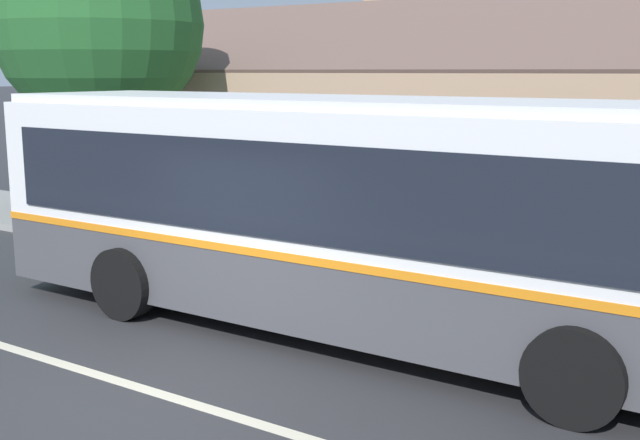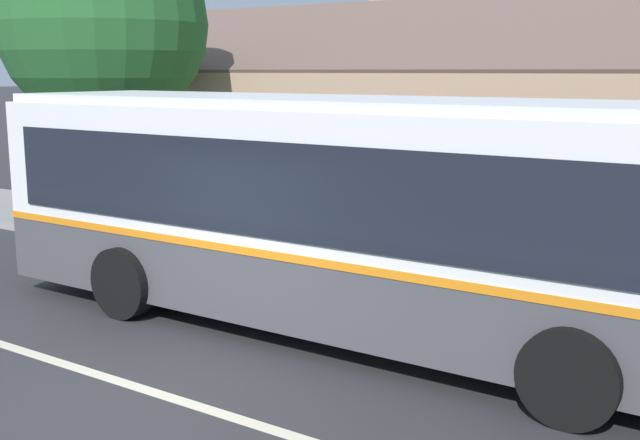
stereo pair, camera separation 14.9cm
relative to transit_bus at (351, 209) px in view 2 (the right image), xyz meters
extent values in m
plane|color=#2D2D30|center=(-0.80, -2.90, -1.64)|extent=(300.00, 300.00, 0.00)
cube|color=gray|center=(-0.80, 3.10, -1.56)|extent=(60.00, 3.00, 0.15)
cube|color=beige|center=(-0.80, -2.90, -1.63)|extent=(60.00, 0.16, 0.01)
cube|color=tan|center=(0.20, 11.55, 0.02)|extent=(25.53, 10.77, 3.32)
cube|color=brown|center=(0.20, 8.86, 2.64)|extent=(26.13, 5.44, 2.06)
cube|color=black|center=(-8.74, 6.14, 0.19)|extent=(1.10, 0.06, 1.30)
cube|color=black|center=(0.20, 6.14, 0.19)|extent=(1.10, 0.06, 1.30)
cube|color=#47474C|center=(-0.02, 0.00, -0.91)|extent=(10.54, 2.55, 0.90)
cube|color=orange|center=(-0.02, 0.00, -0.41)|extent=(10.56, 2.57, 0.10)
cube|color=white|center=(-0.02, 0.00, 0.46)|extent=(10.54, 2.55, 1.64)
cube|color=white|center=(-0.02, 0.00, 1.34)|extent=(10.33, 2.43, 0.12)
cube|color=black|center=(-0.02, 1.26, 0.36)|extent=(9.69, 0.08, 1.14)
cube|color=black|center=(-0.01, -1.27, 0.36)|extent=(9.69, 0.08, 1.14)
cube|color=#192D99|center=(-1.34, 1.26, -0.91)|extent=(2.95, 0.05, 0.63)
cylinder|color=black|center=(3.24, 1.26, -1.14)|extent=(1.00, 0.29, 1.00)
cylinder|color=black|center=(3.25, -1.24, -1.14)|extent=(1.00, 0.29, 1.00)
cylinder|color=black|center=(-2.92, 1.23, -1.14)|extent=(1.00, 0.29, 1.00)
cylinder|color=black|center=(-2.91, -1.27, -1.14)|extent=(1.00, 0.29, 1.00)
cube|color=brown|center=(-7.57, 3.05, -1.04)|extent=(1.53, 0.10, 0.04)
cube|color=brown|center=(-7.57, 2.90, -1.04)|extent=(1.53, 0.10, 0.04)
cube|color=brown|center=(-7.57, 2.76, -1.04)|extent=(1.53, 0.10, 0.04)
cube|color=brown|center=(-7.57, 2.63, -0.74)|extent=(1.53, 0.04, 0.10)
cube|color=brown|center=(-7.57, 2.63, -0.60)|extent=(1.53, 0.04, 0.10)
cube|color=black|center=(-6.96, 2.90, -1.26)|extent=(0.08, 0.43, 0.45)
cube|color=black|center=(-8.18, 2.90, -1.26)|extent=(0.08, 0.43, 0.45)
cube|color=brown|center=(-3.03, 2.63, -1.04)|extent=(1.60, 0.10, 0.04)
cube|color=brown|center=(-3.03, 2.49, -1.04)|extent=(1.60, 0.10, 0.04)
cube|color=brown|center=(-3.03, 2.34, -1.04)|extent=(1.60, 0.10, 0.04)
cube|color=brown|center=(-3.03, 2.22, -0.74)|extent=(1.60, 0.04, 0.10)
cube|color=brown|center=(-3.03, 2.22, -0.60)|extent=(1.60, 0.04, 0.10)
cube|color=black|center=(-2.39, 2.49, -1.26)|extent=(0.08, 0.43, 0.45)
cube|color=black|center=(-3.67, 2.49, -1.26)|extent=(0.08, 0.43, 0.45)
cylinder|color=#4C3828|center=(-9.03, 3.87, -0.20)|extent=(0.31, 0.31, 2.87)
sphere|color=#235B28|center=(-9.03, 3.87, 2.75)|extent=(4.67, 4.67, 4.67)
sphere|color=#235B28|center=(-8.75, 3.75, 2.05)|extent=(3.29, 3.29, 3.29)
camera|label=1|loc=(5.26, -8.61, 1.73)|focal=45.00mm
camera|label=2|loc=(5.39, -8.53, 1.73)|focal=45.00mm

